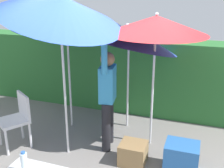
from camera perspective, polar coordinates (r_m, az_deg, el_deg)
The scene contains 11 objects.
ground_plane at distance 4.41m, azimuth -1.33°, elevation -14.88°, with size 24.00×24.00×0.00m, color gray.
hedge_row at distance 5.79m, azimuth 5.42°, elevation 1.86°, with size 8.00×0.70×1.53m, color #2D7033.
umbrella_rainbow at distance 3.88m, azimuth -10.39°, elevation 15.42°, with size 1.82×1.77×2.72m.
umbrella_orange at distance 4.13m, azimuth 9.28°, elevation 12.17°, with size 1.55×1.55×2.17m.
umbrella_yellow at distance 4.79m, azimuth -9.42°, elevation 13.98°, with size 1.94×1.93×2.37m.
umbrella_navy at distance 4.79m, azimuth 3.39°, elevation 10.24°, with size 1.90×1.85×2.19m.
person_vendor at distance 4.25m, azimuth -0.93°, elevation -2.04°, with size 0.27×0.56×1.88m.
chair_plastic at distance 4.70m, azimuth -19.34°, elevation -6.62°, with size 0.61×0.61×0.89m.
cooler_box at distance 4.10m, azimuth 14.40°, elevation -14.78°, with size 0.47×0.39×0.43m, color #2D6BB7.
crate_cardboard at distance 4.19m, azimuth 4.47°, elevation -14.30°, with size 0.39×0.37×0.32m, color #9E7A4C.
bottle_water at distance 2.96m, azimuth -18.00°, elevation -15.47°, with size 0.07×0.07×0.24m.
Camera 1 is at (1.31, -3.43, 2.45)m, focal length 43.41 mm.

